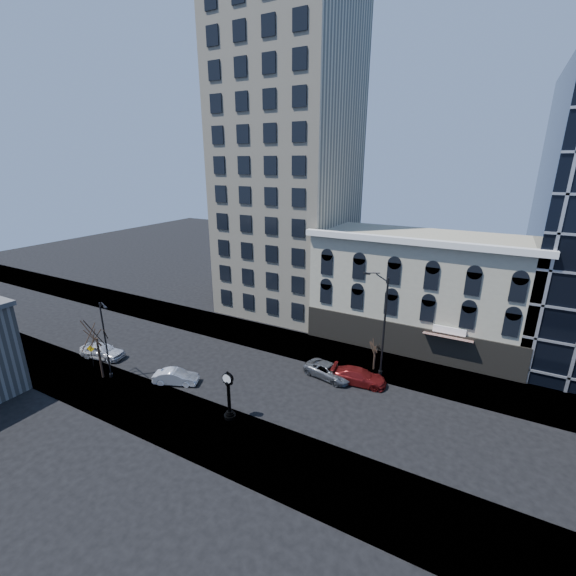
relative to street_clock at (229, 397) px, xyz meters
The scene contains 15 objects.
ground 6.69m from the street_clock, 110.11° to the left, with size 160.00×160.00×0.00m, color black.
sidewalk_far 14.30m from the street_clock, 98.92° to the left, with size 160.00×6.00×0.12m, color #9B9A8C.
sidewalk_near 3.54m from the street_clock, 137.68° to the right, with size 160.00×6.00×0.12m, color #9B9A8C.
cream_tower 31.44m from the street_clock, 108.47° to the left, with size 15.90×15.40×42.50m.
victorian_row 24.32m from the street_clock, 65.87° to the left, with size 22.60×11.19×12.50m.
street_clock is the anchor object (origin of this frame).
street_lamp_near 13.58m from the street_clock, behind, with size 1.94×0.95×7.88m.
street_lamp_far 15.48m from the street_clock, 56.35° to the left, with size 2.64×0.54×10.21m.
bare_tree_near 14.45m from the street_clock, behind, with size 3.75×3.75×6.44m.
bare_tree_far 15.01m from the street_clock, 58.52° to the left, with size 2.19×2.19×3.76m.
warning_sign 16.64m from the street_clock, behind, with size 0.74×0.28×2.35m.
car_near_a 17.74m from the street_clock, behind, with size 1.88×4.67×1.59m, color silver.
car_near_b 7.75m from the street_clock, 166.35° to the left, with size 1.41×4.04×1.33m, color silver.
car_far_a 10.55m from the street_clock, 64.70° to the left, with size 2.23×4.84×1.34m, color #595B60.
car_far_b 12.28m from the street_clock, 53.33° to the left, with size 2.02×4.97×1.44m, color maroon.
Camera 1 is at (18.52, -26.41, 19.39)m, focal length 24.00 mm.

